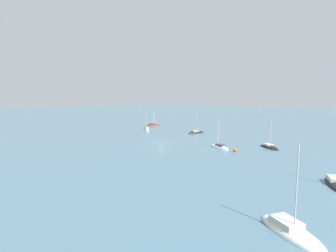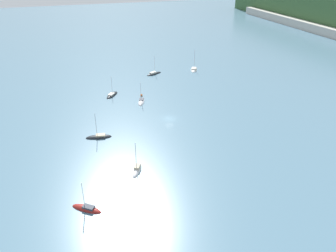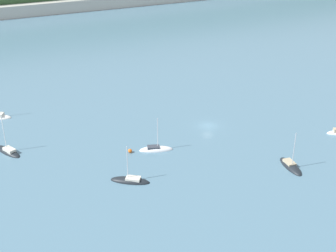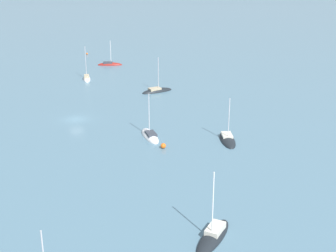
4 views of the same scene
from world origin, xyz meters
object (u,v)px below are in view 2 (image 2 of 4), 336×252
Objects in this scene: sailboat_5 at (137,170)px; sailboat_6 at (141,102)px; sailboat_3 at (87,209)px; sailboat_2 at (154,74)px; sailboat_4 at (194,70)px; mooring_buoy_1 at (141,95)px; sailboat_1 at (99,137)px; sailboat_0 at (112,95)px.

sailboat_5 is 44.50m from sailboat_6.
sailboat_3 is at bearing -5.40° from sailboat_6.
sailboat_2 is 0.98× the size of sailboat_5.
sailboat_4 is at bearing -24.14° from sailboat_2.
sailboat_4 is 1.09× the size of sailboat_5.
sailboat_3 is 0.90× the size of sailboat_6.
sailboat_4 reaches higher than sailboat_2.
sailboat_3 is at bearing 172.66° from sailboat_4.
sailboat_3 is 8.86× the size of mooring_buoy_1.
sailboat_5 is (72.65, -45.77, 0.04)m from sailboat_4.
mooring_buoy_1 is at bearing -116.94° from sailboat_1.
sailboat_4 is at bearing -126.05° from sailboat_1.
sailboat_2 is 27.04m from mooring_buoy_1.
mooring_buoy_1 is at bearing -75.52° from sailboat_0.
sailboat_2 reaches higher than sailboat_0.
sailboat_1 is 0.95× the size of sailboat_5.
sailboat_0 reaches higher than sailboat_3.
sailboat_4 is (0.02, 20.21, -0.01)m from sailboat_2.
sailboat_2 is 92.19m from sailboat_3.
mooring_buoy_1 is at bearing -167.31° from sailboat_5.
sailboat_0 is 30.39m from sailboat_2.
sailboat_1 is at bearing -20.08° from sailboat_6.
sailboat_0 is 47.56m from sailboat_4.
sailboat_3 is at bearing -24.33° from sailboat_5.
sailboat_0 is 0.91× the size of sailboat_5.
sailboat_5 reaches higher than sailboat_3.
sailboat_6 is at bearing -167.40° from sailboat_5.
sailboat_6 reaches higher than mooring_buoy_1.
sailboat_4 is (-19.82, 43.24, 0.03)m from sailboat_0.
sailboat_2 reaches higher than sailboat_3.
sailboat_5 is at bearing 118.24° from sailboat_1.
sailboat_6 is at bearing -100.37° from sailboat_0.
sailboat_0 is at bearing -116.17° from sailboat_6.
sailboat_4 is at bearing 175.98° from sailboat_5.
mooring_buoy_1 is (-48.48, 13.45, 0.31)m from sailboat_5.
sailboat_2 is 10.30× the size of mooring_buoy_1.
sailboat_5 is 50.31m from mooring_buoy_1.
mooring_buoy_1 is at bearing -140.69° from sailboat_2.
sailboat_0 is at bearing -97.17° from sailboat_1.
sailboat_3 is at bearing -24.82° from mooring_buoy_1.
sailboat_4 is at bearing 151.78° from sailboat_6.
sailboat_6 is (9.97, 9.44, -0.00)m from sailboat_0.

